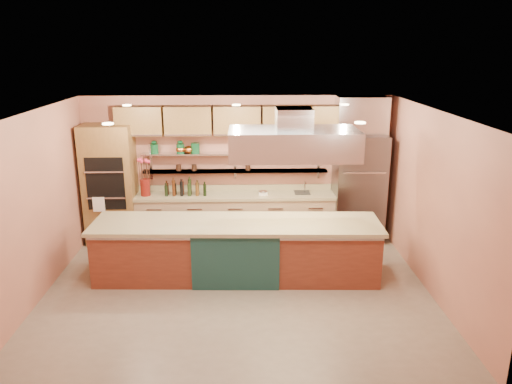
{
  "coord_description": "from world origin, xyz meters",
  "views": [
    {
      "loc": [
        0.09,
        -7.12,
        3.73
      ],
      "look_at": [
        0.32,
        1.0,
        1.32
      ],
      "focal_mm": 35.0,
      "sensor_mm": 36.0,
      "label": 1
    }
  ],
  "objects_px": {
    "island": "(237,249)",
    "kitchen_scale": "(263,192)",
    "refrigerator": "(359,188)",
    "green_canister": "(195,148)",
    "copper_kettle": "(189,149)",
    "flower_vase": "(145,187)"
  },
  "relations": [
    {
      "from": "copper_kettle",
      "to": "green_canister",
      "type": "xyz_separation_m",
      "value": [
        0.13,
        0.0,
        0.03
      ]
    },
    {
      "from": "kitchen_scale",
      "to": "green_canister",
      "type": "bearing_deg",
      "value": 161.43
    },
    {
      "from": "refrigerator",
      "to": "flower_vase",
      "type": "relative_size",
      "value": 6.41
    },
    {
      "from": "copper_kettle",
      "to": "kitchen_scale",
      "type": "bearing_deg",
      "value": -8.74
    },
    {
      "from": "refrigerator",
      "to": "island",
      "type": "height_order",
      "value": "refrigerator"
    },
    {
      "from": "island",
      "to": "kitchen_scale",
      "type": "xyz_separation_m",
      "value": [
        0.5,
        1.64,
        0.5
      ]
    },
    {
      "from": "refrigerator",
      "to": "green_canister",
      "type": "bearing_deg",
      "value": 175.84
    },
    {
      "from": "flower_vase",
      "to": "island",
      "type": "bearing_deg",
      "value": -42.82
    },
    {
      "from": "refrigerator",
      "to": "island",
      "type": "bearing_deg",
      "value": -145.47
    },
    {
      "from": "refrigerator",
      "to": "green_canister",
      "type": "relative_size",
      "value": 10.78
    },
    {
      "from": "copper_kettle",
      "to": "island",
      "type": "bearing_deg",
      "value": -63.44
    },
    {
      "from": "copper_kettle",
      "to": "green_canister",
      "type": "height_order",
      "value": "green_canister"
    },
    {
      "from": "island",
      "to": "copper_kettle",
      "type": "xyz_separation_m",
      "value": [
        -0.93,
        1.86,
        1.31
      ]
    },
    {
      "from": "refrigerator",
      "to": "green_canister",
      "type": "xyz_separation_m",
      "value": [
        -3.16,
        0.23,
        0.76
      ]
    },
    {
      "from": "refrigerator",
      "to": "kitchen_scale",
      "type": "height_order",
      "value": "refrigerator"
    },
    {
      "from": "flower_vase",
      "to": "copper_kettle",
      "type": "relative_size",
      "value": 1.82
    },
    {
      "from": "refrigerator",
      "to": "kitchen_scale",
      "type": "bearing_deg",
      "value": 179.69
    },
    {
      "from": "refrigerator",
      "to": "flower_vase",
      "type": "xyz_separation_m",
      "value": [
        -4.13,
        0.01,
        0.04
      ]
    },
    {
      "from": "flower_vase",
      "to": "green_canister",
      "type": "bearing_deg",
      "value": 12.83
    },
    {
      "from": "green_canister",
      "to": "copper_kettle",
      "type": "bearing_deg",
      "value": 180.0
    },
    {
      "from": "island",
      "to": "kitchen_scale",
      "type": "distance_m",
      "value": 1.78
    },
    {
      "from": "refrigerator",
      "to": "copper_kettle",
      "type": "xyz_separation_m",
      "value": [
        -3.29,
        0.23,
        0.74
      ]
    }
  ]
}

